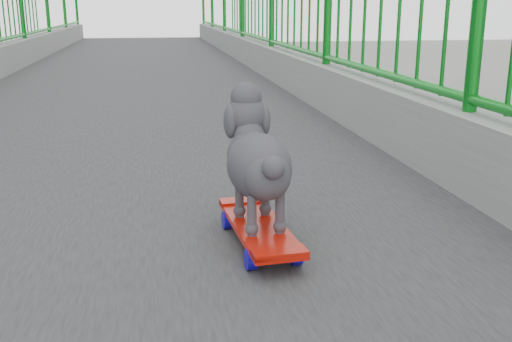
{
  "coord_description": "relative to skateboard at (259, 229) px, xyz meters",
  "views": [
    {
      "loc": [
        0.18,
        -2.15,
        7.7
      ],
      "look_at": [
        0.47,
        -0.44,
        7.22
      ],
      "focal_mm": 42.0,
      "sensor_mm": 36.0,
      "label": 1
    }
  ],
  "objects": [
    {
      "name": "railing",
      "position": [
        -0.47,
        0.49,
        0.16
      ],
      "size": [
        3.0,
        24.0,
        1.42
      ],
      "color": "gray",
      "rests_on": "footbridge"
    },
    {
      "name": "poodle",
      "position": [
        -0.0,
        0.02,
        0.22
      ],
      "size": [
        0.21,
        0.45,
        0.37
      ],
      "rotation": [
        0.0,
        0.0,
        0.07
      ],
      "color": "#2D2B30",
      "rests_on": "skateboard"
    },
    {
      "name": "skateboard",
      "position": [
        0.0,
        0.0,
        0.0
      ],
      "size": [
        0.19,
        0.52,
        0.07
      ],
      "rotation": [
        0.0,
        0.0,
        0.07
      ],
      "color": "red",
      "rests_on": "footbridge"
    }
  ]
}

